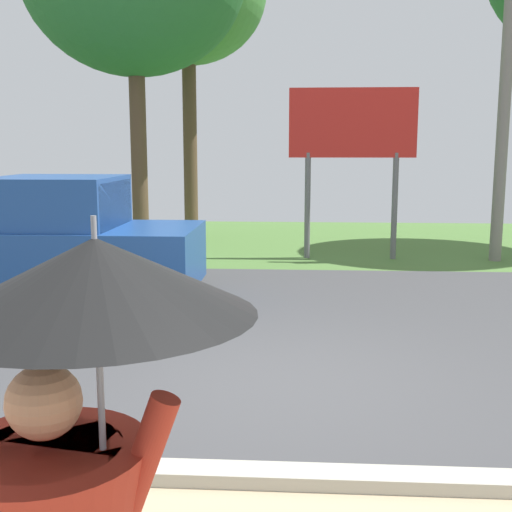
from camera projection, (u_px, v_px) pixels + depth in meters
ground_plane at (283, 312)px, 9.41m from camera, size 40.00×22.00×0.20m
pickup_truck at (29, 243)px, 9.87m from camera, size 5.20×2.28×1.88m
utility_pole at (506, 77)px, 12.79m from camera, size 1.80×0.24×7.02m
roadside_billboard at (353, 135)px, 13.25m from camera, size 2.60×0.12×3.50m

